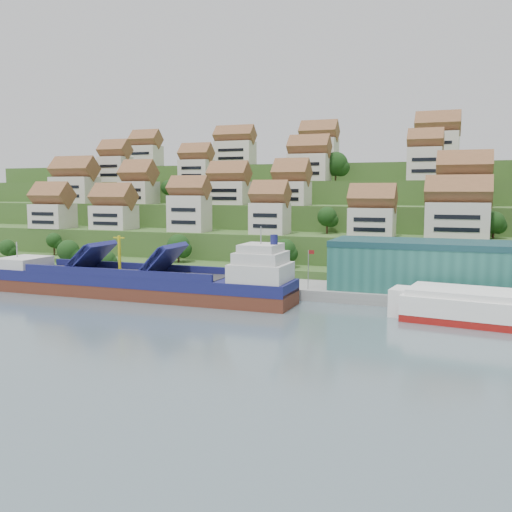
% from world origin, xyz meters
% --- Properties ---
extents(ground, '(300.00, 300.00, 0.00)m').
position_xyz_m(ground, '(0.00, 0.00, 0.00)').
color(ground, slate).
rests_on(ground, ground).
extents(quay, '(180.00, 14.00, 2.20)m').
position_xyz_m(quay, '(20.00, 15.00, 1.10)').
color(quay, gray).
rests_on(quay, ground).
extents(pebble_beach, '(45.00, 20.00, 1.00)m').
position_xyz_m(pebble_beach, '(-58.00, 12.00, 0.50)').
color(pebble_beach, gray).
rests_on(pebble_beach, ground).
extents(hillside, '(260.00, 128.00, 31.00)m').
position_xyz_m(hillside, '(0.00, 103.55, 10.66)').
color(hillside, '#2D4C1E').
rests_on(hillside, ground).
extents(hillside_village, '(158.17, 63.92, 29.35)m').
position_xyz_m(hillside_village, '(0.62, 60.24, 24.33)').
color(hillside_village, beige).
rests_on(hillside_village, ground).
extents(hillside_trees, '(138.17, 62.24, 31.21)m').
position_xyz_m(hillside_trees, '(-3.92, 46.13, 17.25)').
color(hillside_trees, '#1A3F15').
rests_on(hillside_trees, ground).
extents(warehouse, '(60.00, 15.00, 10.00)m').
position_xyz_m(warehouse, '(52.00, 17.00, 7.20)').
color(warehouse, '#25665C').
rests_on(warehouse, quay).
extents(flagpole, '(1.28, 0.16, 8.00)m').
position_xyz_m(flagpole, '(18.11, 10.00, 6.88)').
color(flagpole, gray).
rests_on(flagpole, quay).
extents(beach_huts, '(14.40, 3.70, 2.20)m').
position_xyz_m(beach_huts, '(-60.00, 10.75, 2.10)').
color(beach_huts, white).
rests_on(beach_huts, pebble_beach).
extents(cargo_ship, '(68.88, 11.03, 15.15)m').
position_xyz_m(cargo_ship, '(-14.99, 0.02, 2.97)').
color(cargo_ship, '#57281A').
rests_on(cargo_ship, ground).
extents(second_ship, '(31.96, 15.19, 8.92)m').
position_xyz_m(second_ship, '(54.39, -0.16, 2.69)').
color(second_ship, maroon).
rests_on(second_ship, ground).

